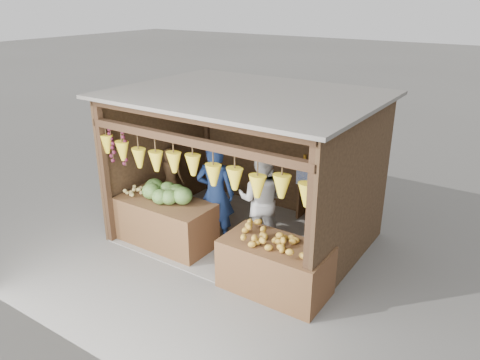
# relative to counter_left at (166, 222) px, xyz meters

# --- Properties ---
(ground) EXTENTS (80.00, 80.00, 0.00)m
(ground) POSITION_rel_counter_left_xyz_m (1.05, 0.96, -0.41)
(ground) COLOR #514F49
(ground) RESTS_ON ground
(stall_structure) EXTENTS (4.30, 3.30, 2.66)m
(stall_structure) POSITION_rel_counter_left_xyz_m (1.01, 0.91, 1.26)
(stall_structure) COLOR slate
(stall_structure) RESTS_ON ground
(back_shelf) EXTENTS (1.25, 0.32, 1.32)m
(back_shelf) POSITION_rel_counter_left_xyz_m (2.10, 2.24, 0.46)
(back_shelf) COLOR #382314
(back_shelf) RESTS_ON ground
(counter_left) EXTENTS (1.74, 0.85, 0.82)m
(counter_left) POSITION_rel_counter_left_xyz_m (0.00, 0.00, 0.00)
(counter_left) COLOR #52311B
(counter_left) RESTS_ON ground
(counter_right) EXTENTS (1.59, 0.85, 0.78)m
(counter_right) POSITION_rel_counter_left_xyz_m (2.32, -0.17, -0.02)
(counter_right) COLOR #50301A
(counter_right) RESTS_ON ground
(stool) EXTENTS (0.29, 0.29, 0.27)m
(stool) POSITION_rel_counter_left_xyz_m (-0.80, 1.07, -0.27)
(stool) COLOR black
(stool) RESTS_ON ground
(man_standing) EXTENTS (0.79, 0.67, 1.83)m
(man_standing) POSITION_rel_counter_left_xyz_m (0.69, 0.56, 0.51)
(man_standing) COLOR #132248
(man_standing) RESTS_ON ground
(woman_standing) EXTENTS (1.02, 0.89, 1.78)m
(woman_standing) POSITION_rel_counter_left_xyz_m (1.46, 0.85, 0.48)
(woman_standing) COLOR beige
(woman_standing) RESTS_ON ground
(vendor_seated) EXTENTS (0.55, 0.37, 1.08)m
(vendor_seated) POSITION_rel_counter_left_xyz_m (-0.80, 1.07, 0.40)
(vendor_seated) COLOR brown
(vendor_seated) RESTS_ON stool
(melon_pile) EXTENTS (1.00, 0.50, 0.32)m
(melon_pile) POSITION_rel_counter_left_xyz_m (0.01, 0.07, 0.57)
(melon_pile) COLOR #1A4A13
(melon_pile) RESTS_ON counter_left
(tanfruit_pile) EXTENTS (0.34, 0.40, 0.13)m
(tanfruit_pile) POSITION_rel_counter_left_xyz_m (-0.65, -0.04, 0.47)
(tanfruit_pile) COLOR tan
(tanfruit_pile) RESTS_ON counter_left
(mango_pile) EXTENTS (1.40, 0.64, 0.22)m
(mango_pile) POSITION_rel_counter_left_xyz_m (2.35, -0.19, 0.48)
(mango_pile) COLOR orange
(mango_pile) RESTS_ON counter_right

